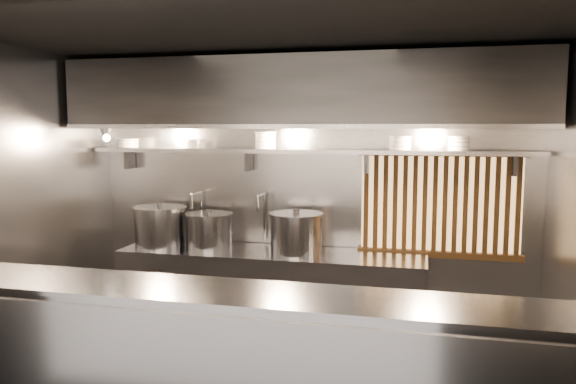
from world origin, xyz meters
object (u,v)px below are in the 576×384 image
at_px(stock_pot_right, 296,233).
at_px(heat_lamp, 105,132).
at_px(pendant_bulb, 292,143).
at_px(stock_pot_left, 160,226).
at_px(stock_pot_mid, 209,230).

bearing_deg(stock_pot_right, heat_lamp, -172.39).
xyz_separation_m(pendant_bulb, stock_pot_right, (0.06, -0.10, -0.86)).
relative_size(heat_lamp, stock_pot_right, 0.58).
bearing_deg(heat_lamp, stock_pot_right, 7.61).
height_order(heat_lamp, stock_pot_left, heat_lamp).
relative_size(stock_pot_mid, stock_pot_right, 0.85).
relative_size(heat_lamp, stock_pot_left, 0.58).
bearing_deg(stock_pot_left, stock_pot_right, -0.36).
xyz_separation_m(heat_lamp, stock_pot_right, (1.86, 0.25, -0.97)).
height_order(stock_pot_left, stock_pot_right, stock_pot_left).
distance_m(stock_pot_mid, stock_pot_right, 0.91).
bearing_deg(stock_pot_mid, stock_pot_left, -176.91).
xyz_separation_m(stock_pot_left, stock_pot_right, (1.43, -0.01, -0.01)).
height_order(pendant_bulb, stock_pot_left, pendant_bulb).
distance_m(pendant_bulb, stock_pot_left, 1.61).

